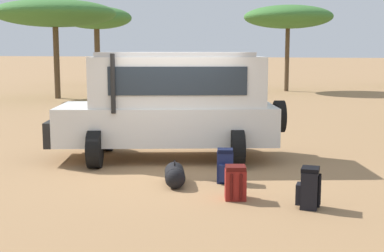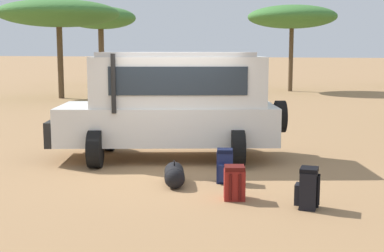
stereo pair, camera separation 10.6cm
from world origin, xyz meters
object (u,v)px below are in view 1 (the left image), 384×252
Objects in this scene: backpack_beside_front_wheel at (235,183)px; acacia_tree_centre_back at (288,17)px; safari_vehicle at (172,103)px; acacia_tree_far_left at (96,18)px; backpack_cluster_center at (225,166)px; acacia_tree_left_mid at (55,14)px; backpack_near_rear_wheel at (309,188)px; duffel_bag_low_black_case at (175,175)px.

acacia_tree_centre_back reaches higher than backpack_beside_front_wheel.
safari_vehicle is 0.99× the size of acacia_tree_far_left.
backpack_cluster_center is at bearing -56.19° from acacia_tree_far_left.
acacia_tree_left_mid reaches higher than backpack_beside_front_wheel.
backpack_near_rear_wheel is 0.13× the size of acacia_tree_centre_back.
acacia_tree_centre_back is (-1.75, 23.32, 4.21)m from duffel_bag_low_black_case.
backpack_cluster_center is (1.78, -1.80, -0.98)m from safari_vehicle.
backpack_near_rear_wheel is at bearing -46.22° from acacia_tree_left_mid.
acacia_tree_centre_back is at bearing 94.30° from duffel_bag_low_black_case.
acacia_tree_far_left reaches higher than acacia_tree_left_mid.
backpack_beside_front_wheel is 24.45m from acacia_tree_centre_back.
safari_vehicle is at bearing 112.63° from duffel_bag_low_black_case.
safari_vehicle is 0.88× the size of acacia_tree_left_mid.
acacia_tree_centre_back is at bearing 100.15° from backpack_near_rear_wheel.
backpack_cluster_center is at bearing -45.31° from safari_vehicle.
safari_vehicle is at bearing -47.88° from acacia_tree_left_mid.
safari_vehicle is 9.41× the size of backpack_beside_front_wheel.
backpack_near_rear_wheel is 31.30m from acacia_tree_far_left.
duffel_bag_low_black_case is 0.17× the size of acacia_tree_centre_back.
backpack_beside_front_wheel reaches higher than duffel_bag_low_black_case.
safari_vehicle reaches higher than backpack_cluster_center.
backpack_cluster_center is 19.56m from acacia_tree_left_mid.
backpack_beside_front_wheel is 1.23m from backpack_near_rear_wheel.
acacia_tree_far_left is (-14.40, 22.37, 3.35)m from safari_vehicle.
backpack_cluster_center is at bearing 114.53° from backpack_beside_front_wheel.
backpack_beside_front_wheel is 0.89× the size of backpack_cluster_center.
duffel_bag_low_black_case is at bearing -58.07° from acacia_tree_far_left.
duffel_bag_low_black_case is at bearing -67.37° from safari_vehicle.
backpack_cluster_center is (-0.47, 1.04, 0.03)m from backpack_beside_front_wheel.
acacia_tree_left_mid is at bearing -72.01° from acacia_tree_far_left.
backpack_near_rear_wheel reaches higher than backpack_cluster_center.
backpack_near_rear_wheel is at bearing -40.17° from safari_vehicle.
backpack_near_rear_wheel is at bearing -14.95° from duffel_bag_low_black_case.
acacia_tree_left_mid is 1.17× the size of acacia_tree_centre_back.
acacia_tree_centre_back is at bearing -5.50° from acacia_tree_far_left.
backpack_cluster_center is 23.37m from acacia_tree_centre_back.
backpack_cluster_center is 0.97m from duffel_bag_low_black_case.
safari_vehicle is 3.77m from backpack_beside_front_wheel.
backpack_beside_front_wheel is 30.53m from acacia_tree_far_left.
backpack_near_rear_wheel is 0.72× the size of duffel_bag_low_black_case.
safari_vehicle is at bearing -87.80° from acacia_tree_centre_back.
safari_vehicle reaches higher than backpack_near_rear_wheel.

